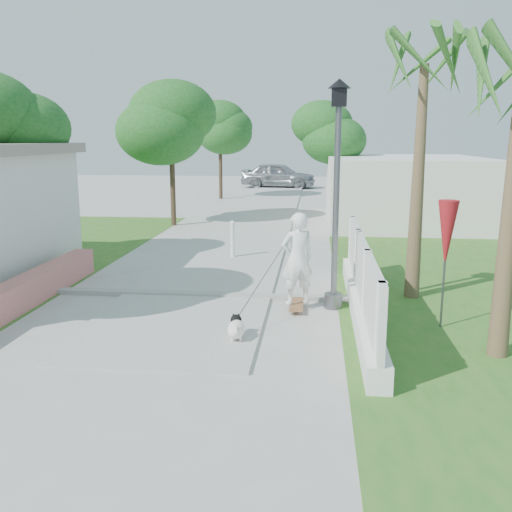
# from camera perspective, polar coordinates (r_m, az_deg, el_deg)

# --- Properties ---
(ground) EXTENTS (90.00, 90.00, 0.00)m
(ground) POSITION_cam_1_polar(r_m,az_deg,el_deg) (7.01, -16.55, -17.42)
(ground) COLOR #B7B7B2
(ground) RESTS_ON ground
(path_strip) EXTENTS (3.20, 36.00, 0.06)m
(path_strip) POSITION_cam_1_polar(r_m,az_deg,el_deg) (25.96, 0.41, 4.39)
(path_strip) COLOR #B7B7B2
(path_strip) RESTS_ON ground
(curb) EXTENTS (6.50, 0.25, 0.10)m
(curb) POSITION_cam_1_polar(r_m,az_deg,el_deg) (12.34, -5.96, -3.87)
(curb) COLOR #999993
(curb) RESTS_ON ground
(grass_right) EXTENTS (8.00, 20.00, 0.01)m
(grass_right) POSITION_cam_1_polar(r_m,az_deg,el_deg) (14.73, 23.60, -2.42)
(grass_right) COLOR #2E6921
(grass_right) RESTS_ON ground
(lattice_fence) EXTENTS (0.35, 7.00, 1.50)m
(lattice_fence) POSITION_cam_1_polar(r_m,az_deg,el_deg) (11.03, 10.46, -3.25)
(lattice_fence) COLOR white
(lattice_fence) RESTS_ON ground
(building_right) EXTENTS (6.00, 8.00, 2.60)m
(building_right) POSITION_cam_1_polar(r_m,az_deg,el_deg) (23.96, 14.45, 6.46)
(building_right) COLOR silver
(building_right) RESTS_ON ground
(street_lamp) EXTENTS (0.44, 0.44, 4.44)m
(street_lamp) POSITION_cam_1_polar(r_m,az_deg,el_deg) (11.17, 8.06, 6.84)
(street_lamp) COLOR #59595E
(street_lamp) RESTS_ON ground
(bollard) EXTENTS (0.14, 0.14, 1.09)m
(bollard) POSITION_cam_1_polar(r_m,az_deg,el_deg) (16.03, -2.37, 1.77)
(bollard) COLOR white
(bollard) RESTS_ON ground
(patio_umbrella) EXTENTS (0.36, 0.36, 2.30)m
(patio_umbrella) POSITION_cam_1_polar(r_m,az_deg,el_deg) (10.51, 18.53, 1.97)
(patio_umbrella) COLOR #59595E
(patio_umbrella) RESTS_ON ground
(tree_left_mid) EXTENTS (3.20, 3.20, 4.85)m
(tree_left_mid) POSITION_cam_1_polar(r_m,az_deg,el_deg) (16.20, -24.02, 11.24)
(tree_left_mid) COLOR #4C3826
(tree_left_mid) RESTS_ON ground
(tree_path_left) EXTENTS (3.40, 3.40, 5.23)m
(tree_path_left) POSITION_cam_1_polar(r_m,az_deg,el_deg) (22.29, -8.47, 12.82)
(tree_path_left) COLOR #4C3826
(tree_path_left) RESTS_ON ground
(tree_path_right) EXTENTS (3.00, 3.00, 4.79)m
(tree_path_right) POSITION_cam_1_polar(r_m,az_deg,el_deg) (25.61, 7.76, 11.95)
(tree_path_right) COLOR #4C3826
(tree_path_right) RESTS_ON ground
(tree_path_far) EXTENTS (3.20, 3.20, 5.17)m
(tree_path_far) POSITION_cam_1_polar(r_m,az_deg,el_deg) (32.04, -3.59, 12.56)
(tree_path_far) COLOR #4C3826
(tree_path_far) RESTS_ON ground
(palm_far) EXTENTS (1.80, 1.80, 5.30)m
(palm_far) POSITION_cam_1_polar(r_m,az_deg,el_deg) (12.35, 16.43, 16.51)
(palm_far) COLOR brown
(palm_far) RESTS_ON ground
(skateboarder) EXTENTS (1.33, 2.25, 1.95)m
(skateboarder) POSITION_cam_1_polar(r_m,az_deg,el_deg) (10.69, 1.82, -1.72)
(skateboarder) COLOR #975E3C
(skateboarder) RESTS_ON ground
(dog) EXTENTS (0.36, 0.65, 0.45)m
(dog) POSITION_cam_1_polar(r_m,az_deg,el_deg) (9.61, -1.99, -7.20)
(dog) COLOR white
(dog) RESTS_ON ground
(parked_car) EXTENTS (5.24, 2.73, 1.70)m
(parked_car) POSITION_cam_1_polar(r_m,az_deg,el_deg) (39.17, 2.27, 8.08)
(parked_car) COLOR #A0A3A7
(parked_car) RESTS_ON ground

